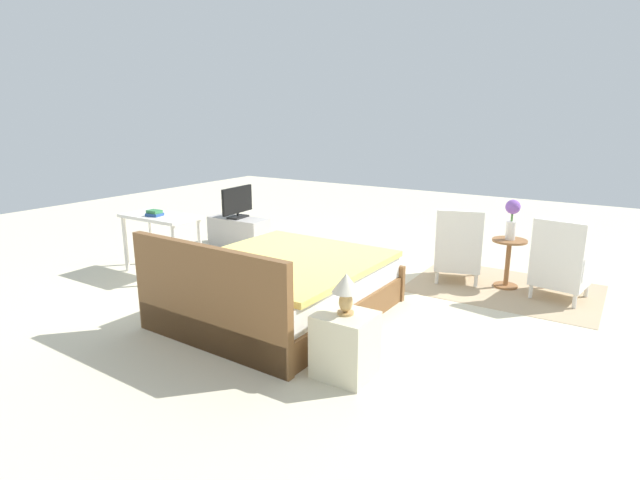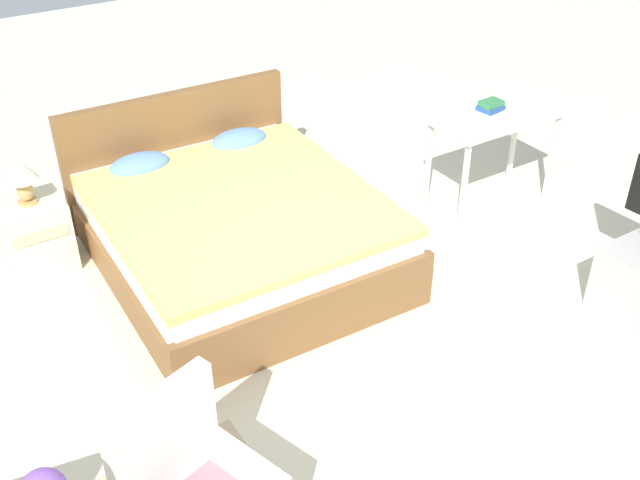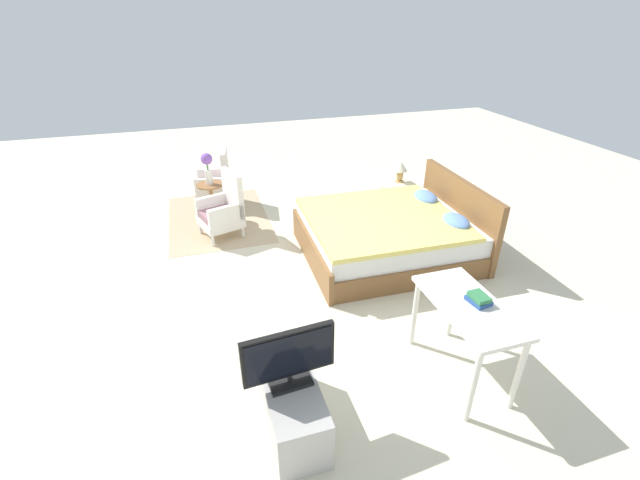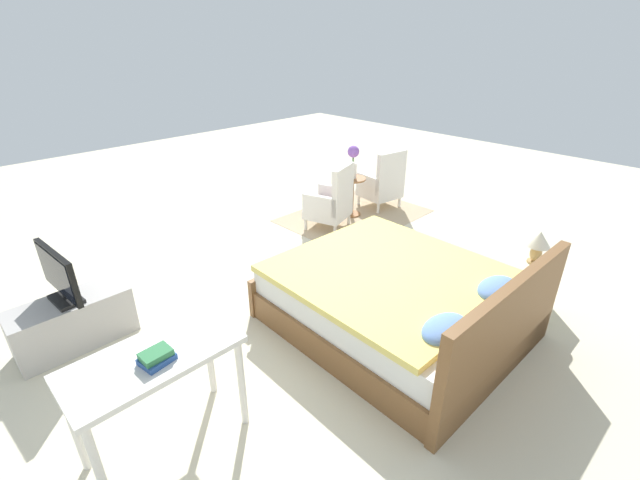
# 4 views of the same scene
# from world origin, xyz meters

# --- Properties ---
(ground_plane) EXTENTS (16.00, 16.00, 0.00)m
(ground_plane) POSITION_xyz_m (0.00, 0.00, 0.00)
(ground_plane) COLOR beige
(floor_rug) EXTENTS (2.10, 1.50, 0.01)m
(floor_rug) POSITION_xyz_m (-1.91, -1.05, 0.00)
(floor_rug) COLOR tan
(floor_rug) RESTS_ON ground_plane
(bed) EXTENTS (1.87, 2.18, 0.96)m
(bed) POSITION_xyz_m (-0.12, 1.04, 0.30)
(bed) COLOR brown
(bed) RESTS_ON ground_plane
(armchair_by_window_left) EXTENTS (0.62, 0.62, 0.92)m
(armchair_by_window_left) POSITION_xyz_m (-2.49, -1.00, 0.38)
(armchair_by_window_left) COLOR white
(armchair_by_window_left) RESTS_ON floor_rug
(armchair_by_window_right) EXTENTS (0.68, 0.68, 0.92)m
(armchair_by_window_right) POSITION_xyz_m (-1.33, -1.00, 0.38)
(armchair_by_window_right) COLOR white
(armchair_by_window_right) RESTS_ON floor_rug
(side_table) EXTENTS (0.40, 0.40, 0.59)m
(side_table) POSITION_xyz_m (-1.91, -1.12, 0.37)
(side_table) COLOR #936038
(side_table) RESTS_ON ground_plane
(flower_vase) EXTENTS (0.17, 0.17, 0.48)m
(flower_vase) POSITION_xyz_m (-1.91, -1.12, 0.88)
(flower_vase) COLOR silver
(flower_vase) RESTS_ON side_table
(nightstand) EXTENTS (0.44, 0.41, 0.52)m
(nightstand) POSITION_xyz_m (-1.31, 1.75, 0.26)
(nightstand) COLOR beige
(nightstand) RESTS_ON ground_plane
(table_lamp) EXTENTS (0.22, 0.22, 0.33)m
(table_lamp) POSITION_xyz_m (-1.31, 1.75, 0.74)
(table_lamp) COLOR tan
(table_lamp) RESTS_ON nightstand
(tv_stand) EXTENTS (0.96, 0.40, 0.45)m
(tv_stand) POSITION_xyz_m (2.10, -0.85, 0.23)
(tv_stand) COLOR #B7B2AD
(tv_stand) RESTS_ON ground_plane
(tv_flatscreen) EXTENTS (0.22, 0.70, 0.49)m
(tv_flatscreen) POSITION_xyz_m (2.11, -0.85, 0.70)
(tv_flatscreen) COLOR black
(tv_flatscreen) RESTS_ON tv_stand
(vanity_desk) EXTENTS (1.04, 0.52, 0.77)m
(vanity_desk) POSITION_xyz_m (2.02, 0.72, 0.65)
(vanity_desk) COLOR silver
(vanity_desk) RESTS_ON ground_plane
(book_stack) EXTENTS (0.20, 0.18, 0.08)m
(book_stack) POSITION_xyz_m (2.02, 0.80, 0.81)
(book_stack) COLOR #284C8E
(book_stack) RESTS_ON vanity_desk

